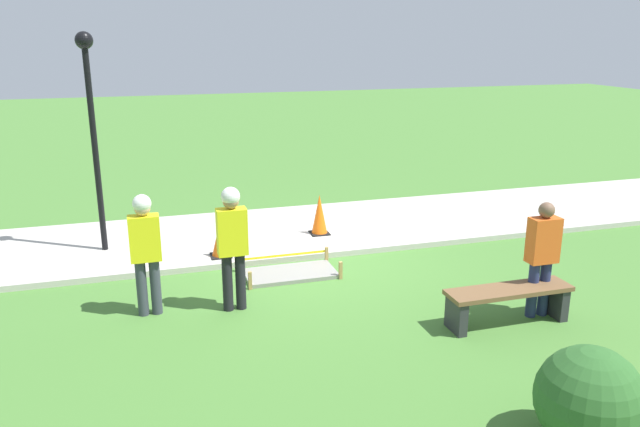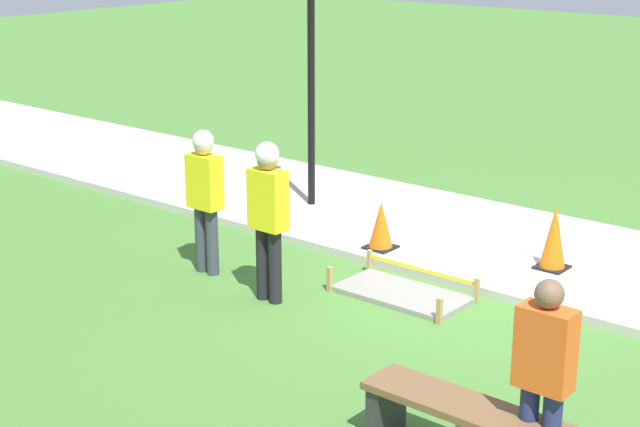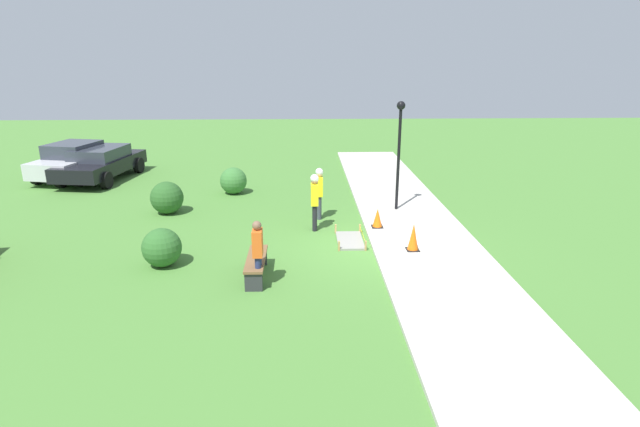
{
  "view_description": "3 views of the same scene",
  "coord_description": "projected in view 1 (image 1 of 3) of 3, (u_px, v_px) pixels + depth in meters",
  "views": [
    {
      "loc": [
        2.77,
        9.48,
        3.7
      ],
      "look_at": [
        0.24,
        1.11,
        1.15
      ],
      "focal_mm": 35.0,
      "sensor_mm": 36.0,
      "label": 1
    },
    {
      "loc": [
        -5.04,
        8.74,
        3.98
      ],
      "look_at": [
        0.73,
        1.75,
        1.19
      ],
      "focal_mm": 55.0,
      "sensor_mm": 36.0,
      "label": 2
    },
    {
      "loc": [
        -12.8,
        1.87,
        5.07
      ],
      "look_at": [
        0.65,
        1.41,
        0.83
      ],
      "focal_mm": 28.0,
      "sensor_mm": 36.0,
      "label": 3
    }
  ],
  "objects": [
    {
      "name": "shrub_rounded_mid",
      "position": [
        589.0,
        399.0,
        5.65
      ],
      "size": [
        0.99,
        0.99,
        0.99
      ],
      "color": "#2D6028",
      "rests_on": "ground_plane"
    },
    {
      "name": "park_bench",
      "position": [
        508.0,
        299.0,
        8.13
      ],
      "size": [
        1.7,
        0.44,
        0.5
      ],
      "color": "#2D2D33",
      "rests_on": "ground_plane"
    },
    {
      "name": "worker_supervisor",
      "position": [
        232.0,
        238.0,
        8.36
      ],
      "size": [
        0.4,
        0.25,
        1.74
      ],
      "color": "black",
      "rests_on": "ground_plane"
    },
    {
      "name": "worker_assistant",
      "position": [
        145.0,
        245.0,
        8.23
      ],
      "size": [
        0.4,
        0.24,
        1.68
      ],
      "color": "#383D47",
      "rests_on": "ground_plane"
    },
    {
      "name": "ground_plane",
      "position": [
        315.0,
        260.0,
        10.52
      ],
      "size": [
        60.0,
        60.0,
        0.0
      ],
      "primitive_type": "plane",
      "color": "#477A33"
    },
    {
      "name": "lamppost_near",
      "position": [
        91.0,
        110.0,
        10.06
      ],
      "size": [
        0.28,
        0.28,
        3.61
      ],
      "color": "black",
      "rests_on": "sidewalk"
    },
    {
      "name": "traffic_cone_far_patch",
      "position": [
        220.0,
        240.0,
        10.32
      ],
      "size": [
        0.34,
        0.34,
        0.58
      ],
      "color": "black",
      "rests_on": "sidewalk"
    },
    {
      "name": "traffic_cone_near_patch",
      "position": [
        319.0,
        215.0,
        11.46
      ],
      "size": [
        0.34,
        0.34,
        0.74
      ],
      "color": "black",
      "rests_on": "sidewalk"
    },
    {
      "name": "wet_concrete_patch",
      "position": [
        290.0,
        273.0,
        9.84
      ],
      "size": [
        1.47,
        0.78,
        0.28
      ],
      "color": "gray",
      "rests_on": "ground_plane"
    },
    {
      "name": "bystander_in_orange_shirt",
      "position": [
        542.0,
        253.0,
        8.22
      ],
      "size": [
        0.4,
        0.22,
        1.59
      ],
      "color": "navy",
      "rests_on": "ground_plane"
    },
    {
      "name": "sidewalk",
      "position": [
        292.0,
        231.0,
        11.89
      ],
      "size": [
        28.0,
        3.02,
        0.1
      ],
      "color": "#BCB7AD",
      "rests_on": "ground_plane"
    }
  ]
}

